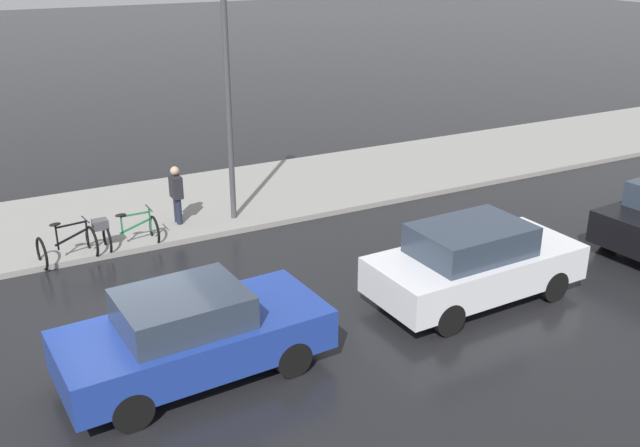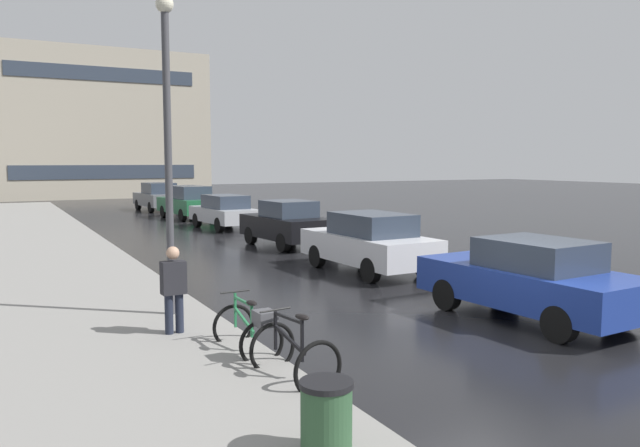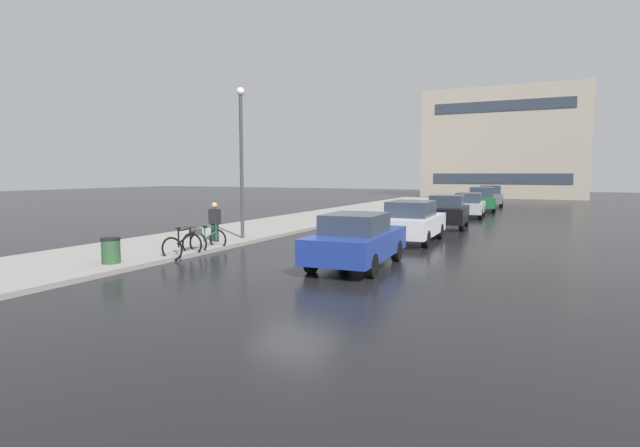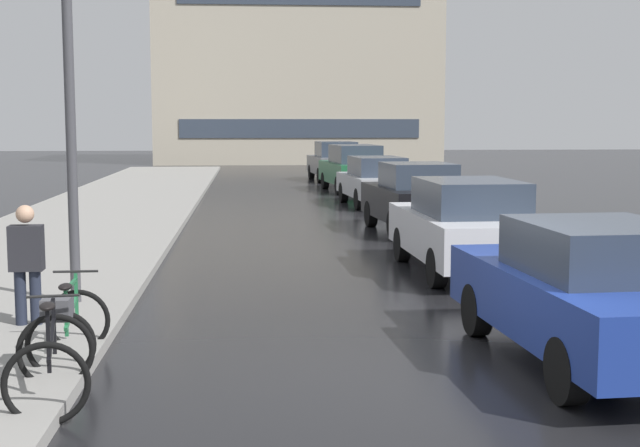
{
  "view_description": "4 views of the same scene",
  "coord_description": "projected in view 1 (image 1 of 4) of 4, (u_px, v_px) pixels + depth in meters",
  "views": [
    {
      "loc": [
        11.73,
        -2.33,
        6.8
      ],
      "look_at": [
        -1.37,
        4.6,
        0.86
      ],
      "focal_mm": 40.0,
      "sensor_mm": 36.0,
      "label": 1
    },
    {
      "loc": [
        -7.33,
        -7.95,
        3.05
      ],
      "look_at": [
        -1.22,
        3.57,
        1.73
      ],
      "focal_mm": 35.0,
      "sensor_mm": 36.0,
      "label": 2
    },
    {
      "loc": [
        7.1,
        -12.79,
        2.71
      ],
      "look_at": [
        -0.01,
        1.83,
        1.07
      ],
      "focal_mm": 28.0,
      "sensor_mm": 36.0,
      "label": 3
    },
    {
      "loc": [
        -1.92,
        -8.7,
        2.65
      ],
      "look_at": [
        -0.95,
        3.83,
        1.19
      ],
      "focal_mm": 50.0,
      "sensor_mm": 36.0,
      "label": 4
    }
  ],
  "objects": [
    {
      "name": "ground_plane",
      "position": [
        135.0,
        334.0,
        13.17
      ],
      "size": [
        140.0,
        140.0,
        0.0
      ],
      "primitive_type": "plane",
      "color": "black"
    },
    {
      "name": "sidewalk_kerb",
      "position": [
        403.0,
        169.0,
        22.41
      ],
      "size": [
        4.8,
        60.0,
        0.14
      ],
      "primitive_type": "cube",
      "color": "gray",
      "rests_on": "ground"
    },
    {
      "name": "bicycle_nearest",
      "position": [
        67.0,
        246.0,
        15.89
      ],
      "size": [
        0.91,
        1.27,
        1.02
      ],
      "color": "black",
      "rests_on": "ground"
    },
    {
      "name": "bicycle_second",
      "position": [
        124.0,
        231.0,
        16.52
      ],
      "size": [
        0.76,
        1.45,
        0.96
      ],
      "color": "black",
      "rests_on": "ground"
    },
    {
      "name": "car_blue",
      "position": [
        192.0,
        334.0,
        11.66
      ],
      "size": [
        2.16,
        4.5,
        1.56
      ],
      "color": "navy",
      "rests_on": "ground"
    },
    {
      "name": "car_white",
      "position": [
        474.0,
        262.0,
        14.15
      ],
      "size": [
        2.05,
        4.41,
        1.63
      ],
      "color": "silver",
      "rests_on": "ground"
    },
    {
      "name": "pedestrian",
      "position": [
        177.0,
        194.0,
        17.67
      ],
      "size": [
        0.41,
        0.25,
        1.62
      ],
      "color": "#1E2333",
      "rests_on": "ground"
    },
    {
      "name": "streetlamp",
      "position": [
        227.0,
        83.0,
        17.0
      ],
      "size": [
        0.33,
        0.33,
        6.05
      ],
      "color": "#424247",
      "rests_on": "ground"
    }
  ]
}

